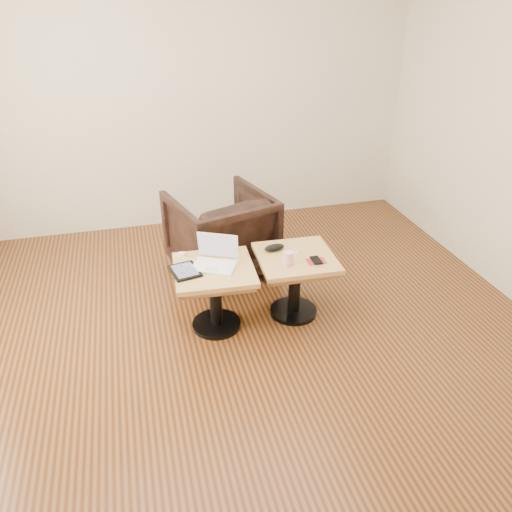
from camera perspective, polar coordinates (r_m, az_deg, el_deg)
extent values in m
cube|color=#3F1C08|center=(3.65, -1.03, -10.24)|extent=(4.50, 4.50, 0.01)
cube|color=beige|center=(5.13, -7.51, 18.00)|extent=(4.50, 0.02, 2.70)
cube|color=beige|center=(1.26, 26.23, -24.32)|extent=(4.50, 0.02, 2.70)
cylinder|color=black|center=(3.84, -4.53, -7.74)|extent=(0.37, 0.37, 0.03)
cylinder|color=black|center=(3.70, -4.67, -4.78)|extent=(0.09, 0.09, 0.45)
cube|color=olive|center=(3.60, -4.79, -2.10)|extent=(0.55, 0.55, 0.04)
cube|color=#A1813E|center=(3.58, -4.82, -1.57)|extent=(0.60, 0.60, 0.04)
cylinder|color=black|center=(3.98, 4.30, -6.26)|extent=(0.37, 0.37, 0.03)
cylinder|color=black|center=(3.85, 4.43, -3.35)|extent=(0.09, 0.09, 0.45)
cube|color=olive|center=(3.74, 4.54, -0.73)|extent=(0.54, 0.54, 0.04)
cube|color=#A1813E|center=(3.73, 4.57, -0.22)|extent=(0.59, 0.59, 0.04)
cube|color=white|center=(3.57, -4.83, -1.18)|extent=(0.36, 0.32, 0.02)
cube|color=silver|center=(3.59, -4.69, -0.81)|extent=(0.27, 0.20, 0.00)
cube|color=silver|center=(3.51, -5.11, -1.53)|extent=(0.10, 0.09, 0.00)
cube|color=white|center=(3.61, -4.37, 1.21)|extent=(0.28, 0.17, 0.20)
cube|color=brown|center=(3.61, -4.37, 1.21)|extent=(0.25, 0.14, 0.17)
cube|color=black|center=(3.53, -8.14, -1.72)|extent=(0.23, 0.27, 0.02)
cube|color=#191E38|center=(3.53, -8.15, -1.60)|extent=(0.18, 0.22, 0.00)
cube|color=white|center=(3.74, -8.47, 0.18)|extent=(0.05, 0.05, 0.03)
ellipsoid|color=black|center=(3.77, 2.11, 0.97)|extent=(0.17, 0.09, 0.05)
cylinder|color=#F15789|center=(3.58, 3.62, -0.27)|extent=(0.10, 0.10, 0.10)
sphere|color=white|center=(3.74, 4.60, 0.38)|extent=(0.01, 0.01, 0.01)
sphere|color=white|center=(3.76, 4.83, 0.53)|extent=(0.01, 0.01, 0.01)
sphere|color=white|center=(3.76, 4.28, 0.50)|extent=(0.01, 0.01, 0.01)
sphere|color=white|center=(3.75, 5.10, 0.36)|extent=(0.01, 0.01, 0.01)
cylinder|color=white|center=(3.75, 4.60, 0.31)|extent=(0.07, 0.04, 0.00)
cube|color=#941A08|center=(3.66, 6.88, -0.59)|extent=(0.13, 0.09, 0.01)
cube|color=black|center=(3.65, 6.89, -0.47)|extent=(0.06, 0.12, 0.01)
imported|color=black|center=(4.39, -4.06, 2.67)|extent=(0.98, 1.00, 0.74)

